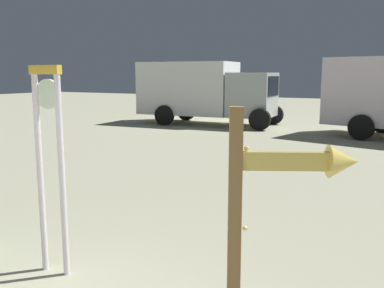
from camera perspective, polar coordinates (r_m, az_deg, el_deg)
name	(u,v)px	position (r m, az deg, el deg)	size (l,w,h in m)	color
standing_clock	(50,154)	(5.04, -18.56, -1.26)	(0.40, 0.12, 2.40)	white
arrow_sign	(278,203)	(3.29, 11.52, -7.82)	(0.94, 0.57, 2.07)	olive
box_truck_far	(203,90)	(19.73, 1.56, 7.23)	(6.55, 2.88, 2.85)	white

